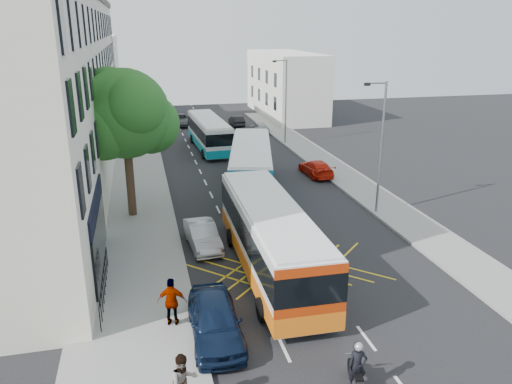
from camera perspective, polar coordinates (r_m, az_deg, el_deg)
ground at (r=19.97m, az=12.49°, el=-16.01°), size 120.00×120.00×0.00m
pavement_left at (r=31.66m, az=-13.87°, el=-2.60°), size 5.00×70.00×0.15m
pavement_right at (r=35.13m, az=13.14°, el=-0.44°), size 3.00×70.00×0.15m
terrace_main at (r=39.88m, az=-22.70°, el=10.72°), size 8.30×45.00×13.50m
terrace_far at (r=70.20m, az=-18.86°, el=12.46°), size 8.00×20.00×10.00m
building_right at (r=65.78m, az=3.37°, el=12.17°), size 6.00×18.00×8.00m
street_tree at (r=30.02m, az=-14.80°, el=8.52°), size 6.30×5.70×8.80m
lamp_near at (r=30.77m, az=14.00°, el=5.63°), size 1.45×0.15×8.00m
lamp_far at (r=49.12m, az=3.32°, el=10.77°), size 1.45×0.15×8.00m
railings at (r=22.60m, az=-17.01°, el=-9.94°), size 0.08×5.60×1.14m
bus_near at (r=23.41m, az=1.69°, el=-5.22°), size 3.10×11.94×3.35m
bus_mid at (r=35.11m, az=-0.57°, el=2.91°), size 5.36×12.12×3.32m
bus_far at (r=47.59m, az=-5.40°, el=6.75°), size 2.96×10.69×2.98m
motorbike at (r=17.07m, az=11.48°, el=-19.14°), size 0.73×2.02×1.81m
parked_car_blue at (r=19.17m, az=-4.69°, el=-14.37°), size 1.97×4.65×1.57m
parked_car_silver at (r=26.55m, az=-6.13°, el=-4.96°), size 1.70×4.10×1.32m
red_hatchback at (r=39.30m, az=6.87°, el=2.75°), size 1.89×4.27×1.22m
distant_car_grey at (r=59.90m, az=-8.62°, el=8.15°), size 2.63×4.95×1.32m
distant_car_silver at (r=55.12m, az=0.43°, el=7.40°), size 1.66×3.57×1.18m
distant_car_dark at (r=59.00m, az=-2.23°, el=8.12°), size 1.39×3.65×1.19m
pedestrian_near at (r=16.02m, az=-8.25°, el=-20.72°), size 1.11×0.99×1.88m
pedestrian_far at (r=19.80m, az=-9.57°, el=-12.27°), size 1.23×0.75×1.96m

